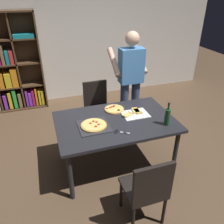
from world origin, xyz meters
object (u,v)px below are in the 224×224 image
at_px(dining_table, 115,125).
at_px(second_pizza_plain, 114,109).
at_px(pepperoni_pizza_on_tray, 94,125).
at_px(person_serving_pizza, 130,79).
at_px(chair_far_side, 97,104).
at_px(wine_bottle, 167,117).
at_px(kitchen_scissors, 119,132).
at_px(bookshelf, 3,69).
at_px(chair_near_camera, 147,188).

height_order(dining_table, second_pizza_plain, second_pizza_plain).
bearing_deg(second_pizza_plain, pepperoni_pizza_on_tray, -139.00).
bearing_deg(second_pizza_plain, person_serving_pizza, 47.79).
height_order(chair_far_side, second_pizza_plain, chair_far_side).
distance_m(chair_far_side, wine_bottle, 1.47).
bearing_deg(dining_table, chair_far_side, 90.00).
height_order(wine_bottle, second_pizza_plain, wine_bottle).
xyz_separation_m(person_serving_pizza, kitchen_scissors, (-0.57, -1.06, -0.24)).
relative_size(dining_table, wine_bottle, 5.01).
distance_m(bookshelf, wine_bottle, 3.44).
relative_size(wine_bottle, kitchen_scissors, 1.67).
bearing_deg(kitchen_scissors, dining_table, 80.72).
bearing_deg(person_serving_pizza, bookshelf, 142.58).
height_order(chair_near_camera, person_serving_pizza, person_serving_pizza).
relative_size(bookshelf, wine_bottle, 6.17).
height_order(chair_near_camera, wine_bottle, wine_bottle).
height_order(bookshelf, person_serving_pizza, bookshelf).
bearing_deg(wine_bottle, pepperoni_pizza_on_tray, 164.65).
distance_m(person_serving_pizza, kitchen_scissors, 1.23).
bearing_deg(chair_far_side, bookshelf, 138.62).
bearing_deg(pepperoni_pizza_on_tray, kitchen_scissors, -40.29).
xyz_separation_m(dining_table, kitchen_scissors, (-0.05, -0.28, 0.08)).
relative_size(dining_table, kitchen_scissors, 8.37).
bearing_deg(kitchen_scissors, wine_bottle, -2.00).
bearing_deg(chair_far_side, second_pizza_plain, -83.66).
bearing_deg(person_serving_pizza, pepperoni_pizza_on_tray, -135.20).
distance_m(chair_far_side, person_serving_pizza, 0.75).
bearing_deg(wine_bottle, person_serving_pizza, 93.71).
bearing_deg(chair_near_camera, wine_bottle, 49.46).
distance_m(pepperoni_pizza_on_tray, kitchen_scissors, 0.35).
relative_size(bookshelf, person_serving_pizza, 1.11).
height_order(bookshelf, second_pizza_plain, bookshelf).
height_order(chair_near_camera, chair_far_side, same).
bearing_deg(person_serving_pizza, second_pizza_plain, -132.21).
bearing_deg(bookshelf, chair_far_side, -41.38).
bearing_deg(wine_bottle, bookshelf, 128.84).
height_order(chair_far_side, kitchen_scissors, chair_far_side).
distance_m(chair_near_camera, bookshelf, 3.74).
relative_size(chair_far_side, bookshelf, 0.46).
xyz_separation_m(chair_near_camera, bookshelf, (-1.56, 3.37, 0.37)).
bearing_deg(bookshelf, person_serving_pizza, -37.42).
height_order(person_serving_pizza, wine_bottle, person_serving_pizza).
xyz_separation_m(chair_far_side, second_pizza_plain, (0.08, -0.71, 0.25)).
bearing_deg(chair_far_side, person_serving_pizza, -22.79).
relative_size(dining_table, chair_near_camera, 1.76).
relative_size(chair_far_side, second_pizza_plain, 3.15).
distance_m(bookshelf, kitchen_scissors, 3.06).
xyz_separation_m(dining_table, pepperoni_pizza_on_tray, (-0.31, -0.05, 0.09)).
relative_size(wine_bottle, second_pizza_plain, 1.11).
height_order(chair_far_side, person_serving_pizza, person_serving_pizza).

